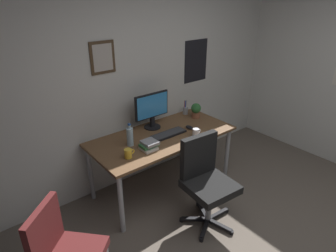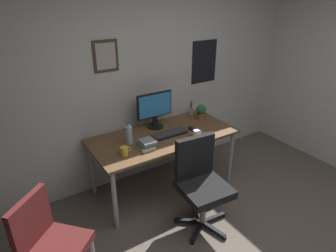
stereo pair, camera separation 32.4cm
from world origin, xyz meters
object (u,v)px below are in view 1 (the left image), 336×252
(potted_plant, at_px, (196,110))
(book_stack_left, at_px, (149,145))
(side_chair, at_px, (64,251))
(office_chair, at_px, (205,177))
(keyboard, at_px, (169,134))
(pen_cup, at_px, (185,110))
(water_bottle, at_px, (130,136))
(coffee_mug_far, at_px, (196,133))
(monitor, at_px, (152,109))
(computer_mouse, at_px, (189,127))
(coffee_mug_near, at_px, (128,153))

(potted_plant, xyz_separation_m, book_stack_left, (-0.96, -0.30, -0.06))
(side_chair, height_order, book_stack_left, side_chair)
(office_chair, bearing_deg, keyboard, 84.45)
(office_chair, xyz_separation_m, pen_cup, (0.64, 1.02, 0.25))
(water_bottle, bearing_deg, coffee_mug_far, -22.90)
(side_chair, relative_size, keyboard, 2.03)
(monitor, distance_m, potted_plant, 0.65)
(monitor, distance_m, book_stack_left, 0.57)
(keyboard, distance_m, pen_cup, 0.67)
(keyboard, relative_size, potted_plant, 2.21)
(computer_mouse, height_order, water_bottle, water_bottle)
(keyboard, bearing_deg, potted_plant, 16.15)
(water_bottle, height_order, pen_cup, water_bottle)
(side_chair, bearing_deg, potted_plant, 21.16)
(monitor, distance_m, computer_mouse, 0.50)
(keyboard, relative_size, computer_mouse, 3.91)
(water_bottle, bearing_deg, potted_plant, 5.63)
(side_chair, xyz_separation_m, water_bottle, (1.04, 0.71, 0.33))
(water_bottle, bearing_deg, keyboard, -8.02)
(computer_mouse, distance_m, water_bottle, 0.79)
(side_chair, relative_size, pen_cup, 4.38)
(coffee_mug_near, bearing_deg, side_chair, -150.37)
(office_chair, relative_size, coffee_mug_far, 8.47)
(computer_mouse, bearing_deg, office_chair, -119.53)
(potted_plant, relative_size, book_stack_left, 1.05)
(computer_mouse, bearing_deg, monitor, 136.63)
(keyboard, xyz_separation_m, computer_mouse, (0.30, -0.03, 0.01))
(book_stack_left, bearing_deg, keyboard, 19.10)
(water_bottle, bearing_deg, office_chair, -60.89)
(coffee_mug_near, bearing_deg, pen_cup, 22.12)
(computer_mouse, relative_size, book_stack_left, 0.59)
(coffee_mug_far, distance_m, potted_plant, 0.55)
(keyboard, bearing_deg, coffee_mug_near, -167.40)
(office_chair, xyz_separation_m, computer_mouse, (0.37, 0.65, 0.21))
(side_chair, height_order, computer_mouse, side_chair)
(office_chair, xyz_separation_m, monitor, (0.04, 0.95, 0.44))
(book_stack_left, bearing_deg, coffee_mug_near, -176.91)
(coffee_mug_far, bearing_deg, office_chair, -122.43)
(potted_plant, bearing_deg, coffee_mug_far, -133.54)
(side_chair, xyz_separation_m, pen_cup, (2.09, 0.99, 0.28))
(water_bottle, relative_size, pen_cup, 1.26)
(water_bottle, xyz_separation_m, coffee_mug_near, (-0.15, -0.21, -0.06))
(water_bottle, distance_m, coffee_mug_near, 0.27)
(coffee_mug_near, xyz_separation_m, potted_plant, (1.23, 0.31, 0.06))
(pen_cup, xyz_separation_m, book_stack_left, (-0.94, -0.47, -0.01))
(water_bottle, height_order, book_stack_left, water_bottle)
(pen_cup, bearing_deg, water_bottle, -165.02)
(keyboard, bearing_deg, monitor, 95.53)
(coffee_mug_near, bearing_deg, keyboard, 12.60)
(coffee_mug_near, relative_size, book_stack_left, 0.62)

